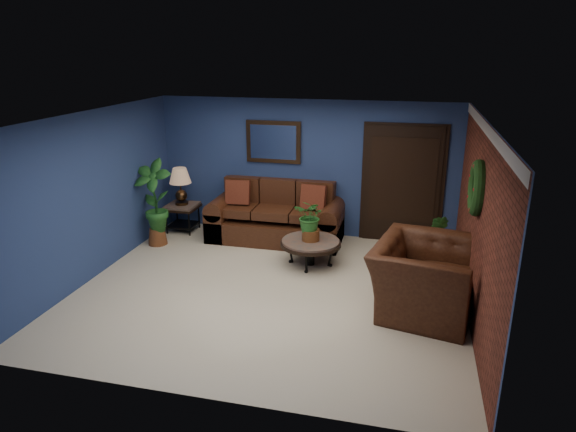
% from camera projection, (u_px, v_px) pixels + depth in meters
% --- Properties ---
extents(floor, '(5.50, 5.50, 0.00)m').
position_uv_depth(floor, '(270.00, 290.00, 7.49)').
color(floor, beige).
rests_on(floor, ground).
extents(wall_back, '(5.50, 0.04, 2.50)m').
position_uv_depth(wall_back, '(306.00, 168.00, 9.40)').
color(wall_back, navy).
rests_on(wall_back, ground).
extents(wall_left, '(0.04, 5.00, 2.50)m').
position_uv_depth(wall_left, '(93.00, 195.00, 7.71)').
color(wall_left, navy).
rests_on(wall_left, ground).
extents(wall_right_brick, '(0.04, 5.00, 2.50)m').
position_uv_depth(wall_right_brick, '(479.00, 224.00, 6.48)').
color(wall_right_brick, maroon).
rests_on(wall_right_brick, ground).
extents(ceiling, '(5.50, 5.00, 0.02)m').
position_uv_depth(ceiling, '(268.00, 117.00, 6.70)').
color(ceiling, silver).
rests_on(ceiling, wall_back).
extents(crown_molding, '(0.03, 5.00, 0.14)m').
position_uv_depth(crown_molding, '(487.00, 130.00, 6.12)').
color(crown_molding, white).
rests_on(crown_molding, wall_right_brick).
extents(wall_mirror, '(1.02, 0.06, 0.77)m').
position_uv_depth(wall_mirror, '(273.00, 142.00, 9.35)').
color(wall_mirror, '#412A17').
rests_on(wall_mirror, wall_back).
extents(closet_door, '(1.44, 0.06, 2.18)m').
position_uv_depth(closet_door, '(402.00, 185.00, 9.05)').
color(closet_door, black).
rests_on(closet_door, wall_back).
extents(wreath, '(0.16, 0.72, 0.72)m').
position_uv_depth(wreath, '(477.00, 188.00, 6.40)').
color(wreath, black).
rests_on(wreath, wall_right_brick).
extents(sofa, '(2.40, 1.03, 1.08)m').
position_uv_depth(sofa, '(277.00, 220.00, 9.41)').
color(sofa, '#452513').
rests_on(sofa, ground).
extents(coffee_table, '(0.98, 0.98, 0.42)m').
position_uv_depth(coffee_table, '(311.00, 244.00, 8.25)').
color(coffee_table, '#4A4541').
rests_on(coffee_table, ground).
extents(end_table, '(0.58, 0.58, 0.53)m').
position_uv_depth(end_table, '(182.00, 211.00, 9.77)').
color(end_table, '#4A4541').
rests_on(end_table, ground).
extents(table_lamp, '(0.41, 0.41, 0.68)m').
position_uv_depth(table_lamp, '(180.00, 182.00, 9.59)').
color(table_lamp, '#412A17').
rests_on(table_lamp, end_table).
extents(side_chair, '(0.40, 0.40, 0.89)m').
position_uv_depth(side_chair, '(309.00, 214.00, 9.25)').
color(side_chair, brown).
rests_on(side_chair, ground).
extents(armchair, '(1.55, 1.69, 0.95)m').
position_uv_depth(armchair, '(425.00, 278.00, 6.78)').
color(armchair, '#452513').
rests_on(armchair, ground).
extents(coffee_plant, '(0.61, 0.56, 0.68)m').
position_uv_depth(coffee_plant, '(311.00, 218.00, 8.12)').
color(coffee_plant, brown).
rests_on(coffee_plant, coffee_table).
extents(floor_plant, '(0.41, 0.36, 0.80)m').
position_uv_depth(floor_plant, '(436.00, 237.00, 8.40)').
color(floor_plant, brown).
rests_on(floor_plant, ground).
extents(tall_plant, '(0.73, 0.53, 1.54)m').
position_uv_depth(tall_plant, '(154.00, 199.00, 8.96)').
color(tall_plant, brown).
rests_on(tall_plant, ground).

